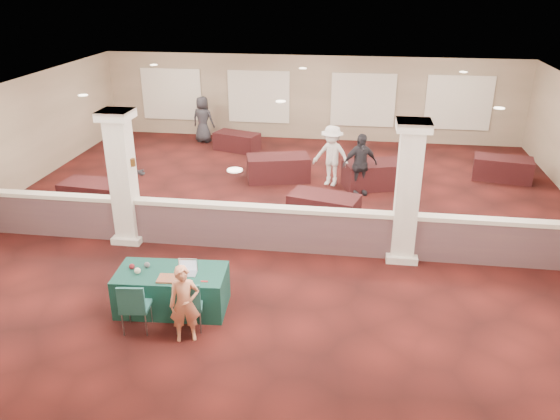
# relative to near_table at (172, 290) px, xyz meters

# --- Properties ---
(ground) EXTENTS (16.00, 16.00, 0.00)m
(ground) POSITION_rel_near_table_xyz_m (1.50, 4.20, -0.40)
(ground) COLOR #431310
(ground) RESTS_ON ground
(wall_back) EXTENTS (16.00, 0.04, 3.20)m
(wall_back) POSITION_rel_near_table_xyz_m (1.50, 12.20, 1.20)
(wall_back) COLOR #7E6E57
(wall_back) RESTS_ON ground
(wall_front) EXTENTS (16.00, 0.04, 3.20)m
(wall_front) POSITION_rel_near_table_xyz_m (1.50, -3.80, 1.20)
(wall_front) COLOR #7E6E57
(wall_front) RESTS_ON ground
(ceiling) EXTENTS (16.00, 16.00, 0.02)m
(ceiling) POSITION_rel_near_table_xyz_m (1.50, 4.20, 2.80)
(ceiling) COLOR white
(ceiling) RESTS_ON wall_back
(partition_wall) EXTENTS (15.60, 0.28, 1.10)m
(partition_wall) POSITION_rel_near_table_xyz_m (1.50, 2.70, 0.17)
(partition_wall) COLOR #573B43
(partition_wall) RESTS_ON ground
(column_left) EXTENTS (0.72, 0.72, 3.20)m
(column_left) POSITION_rel_near_table_xyz_m (-2.00, 2.70, 1.24)
(column_left) COLOR silver
(column_left) RESTS_ON ground
(column_right) EXTENTS (0.72, 0.72, 3.20)m
(column_right) POSITION_rel_near_table_xyz_m (4.50, 2.70, 1.24)
(column_right) COLOR silver
(column_right) RESTS_ON ground
(sconce_left) EXTENTS (0.12, 0.12, 0.18)m
(sconce_left) POSITION_rel_near_table_xyz_m (-2.28, 2.70, 1.60)
(sconce_left) COLOR brown
(sconce_left) RESTS_ON column_left
(sconce_right) EXTENTS (0.12, 0.12, 0.18)m
(sconce_right) POSITION_rel_near_table_xyz_m (-1.72, 2.70, 1.60)
(sconce_right) COLOR brown
(sconce_right) RESTS_ON column_left
(near_table) EXTENTS (2.14, 1.17, 0.80)m
(near_table) POSITION_rel_near_table_xyz_m (0.00, 0.00, 0.00)
(near_table) COLOR #103B2F
(near_table) RESTS_ON ground
(conf_chair_main) EXTENTS (0.62, 0.62, 1.02)m
(conf_chair_main) POSITION_rel_near_table_xyz_m (0.52, -0.67, 0.21)
(conf_chair_main) COLOR #1F5D55
(conf_chair_main) RESTS_ON ground
(conf_chair_side) EXTENTS (0.56, 0.57, 1.01)m
(conf_chair_side) POSITION_rel_near_table_xyz_m (-0.40, -0.85, 0.20)
(conf_chair_side) COLOR #1F5D55
(conf_chair_side) RESTS_ON ground
(woman) EXTENTS (0.61, 0.49, 1.45)m
(woman) POSITION_rel_near_table_xyz_m (0.55, -0.91, 0.33)
(woman) COLOR #DE7760
(woman) RESTS_ON ground
(far_table_front_left) EXTENTS (1.90, 1.08, 0.74)m
(far_table_front_left) POSITION_rel_near_table_xyz_m (-3.71, 4.50, -0.03)
(far_table_front_left) COLOR black
(far_table_front_left) RESTS_ON ground
(far_table_front_center) EXTENTS (1.95, 1.32, 0.72)m
(far_table_front_center) POSITION_rel_near_table_xyz_m (2.60, 4.50, -0.04)
(far_table_front_center) COLOR black
(far_table_front_center) RESTS_ON ground
(far_table_front_right) EXTENTS (2.15, 1.55, 0.79)m
(far_table_front_right) POSITION_rel_near_table_xyz_m (4.00, 7.20, -0.00)
(far_table_front_right) COLOR black
(far_table_front_right) RESTS_ON ground
(far_table_back_left) EXTENTS (1.77, 1.26, 0.65)m
(far_table_back_left) POSITION_rel_near_table_xyz_m (-1.00, 10.31, -0.07)
(far_table_back_left) COLOR black
(far_table_back_left) RESTS_ON ground
(far_table_back_center) EXTENTS (2.10, 1.42, 0.78)m
(far_table_back_center) POSITION_rel_near_table_xyz_m (0.96, 7.40, -0.01)
(far_table_back_center) COLOR black
(far_table_back_center) RESTS_ON ground
(far_table_back_right) EXTENTS (1.88, 1.18, 0.71)m
(far_table_back_right) POSITION_rel_near_table_xyz_m (7.93, 8.46, -0.04)
(far_table_back_right) COLOR black
(far_table_back_right) RESTS_ON ground
(attendee_a) EXTENTS (1.06, 0.93, 1.93)m
(attendee_a) POSITION_rel_near_table_xyz_m (-2.67, 4.40, 0.57)
(attendee_a) COLOR black
(attendee_a) RESTS_ON ground
(attendee_b) EXTENTS (1.30, 0.92, 1.85)m
(attendee_b) POSITION_rel_near_table_xyz_m (2.62, 7.20, 0.53)
(attendee_b) COLOR silver
(attendee_b) RESTS_ON ground
(attendee_c) EXTENTS (1.19, 0.92, 1.83)m
(attendee_c) POSITION_rel_near_table_xyz_m (3.48, 6.53, 0.52)
(attendee_c) COLOR black
(attendee_c) RESTS_ON ground
(attendee_d) EXTENTS (0.94, 0.62, 1.75)m
(attendee_d) POSITION_rel_near_table_xyz_m (-2.50, 11.20, 0.48)
(attendee_d) COLOR black
(attendee_d) RESTS_ON ground
(laptop_base) EXTENTS (0.38, 0.27, 0.02)m
(laptop_base) POSITION_rel_near_table_xyz_m (0.33, -0.03, 0.41)
(laptop_base) COLOR silver
(laptop_base) RESTS_ON near_table
(laptop_screen) EXTENTS (0.36, 0.04, 0.24)m
(laptop_screen) POSITION_rel_near_table_xyz_m (0.32, 0.09, 0.54)
(laptop_screen) COLOR silver
(laptop_screen) RESTS_ON near_table
(screen_glow) EXTENTS (0.33, 0.03, 0.21)m
(screen_glow) POSITION_rel_near_table_xyz_m (0.32, 0.09, 0.52)
(screen_glow) COLOR silver
(screen_glow) RESTS_ON near_table
(knitting) EXTENTS (0.46, 0.36, 0.03)m
(knitting) POSITION_rel_near_table_xyz_m (0.07, -0.27, 0.41)
(knitting) COLOR #D35B21
(knitting) RESTS_ON near_table
(yarn_cream) EXTENTS (0.12, 0.12, 0.12)m
(yarn_cream) POSITION_rel_near_table_xyz_m (-0.59, -0.15, 0.46)
(yarn_cream) COLOR #F0E3C5
(yarn_cream) RESTS_ON near_table
(yarn_red) EXTENTS (0.11, 0.11, 0.11)m
(yarn_red) POSITION_rel_near_table_xyz_m (-0.77, 0.00, 0.45)
(yarn_red) COLOR #5F1313
(yarn_red) RESTS_ON near_table
(yarn_grey) EXTENTS (0.11, 0.11, 0.11)m
(yarn_grey) POSITION_rel_near_table_xyz_m (-0.50, 0.10, 0.45)
(yarn_grey) COLOR #4E4E53
(yarn_grey) RESTS_ON near_table
(scissors) EXTENTS (0.13, 0.04, 0.01)m
(scissors) POSITION_rel_near_table_xyz_m (0.73, -0.26, 0.40)
(scissors) COLOR red
(scissors) RESTS_ON near_table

